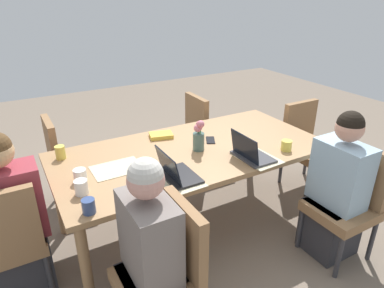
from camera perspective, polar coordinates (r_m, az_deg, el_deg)
ground_plane at (r=3.22m, az=0.00°, el=-13.18°), size 10.00×10.00×0.00m
dining_table at (r=2.85m, az=0.00°, el=-2.16°), size 2.22×1.09×0.75m
chair_near_left_near at (r=2.10m, az=-4.10°, el=-19.85°), size 0.44×0.44×0.90m
person_near_left_near at (r=2.10m, az=-6.82°, el=-18.94°), size 0.36×0.40×1.19m
chair_near_left_mid at (r=2.92m, az=24.60°, el=-8.17°), size 0.44×0.44×0.90m
person_near_left_mid at (r=2.88m, az=22.85°, el=-7.66°), size 0.36×0.40×1.19m
chair_head_left_left_far at (r=2.57m, az=-28.37°, el=-13.63°), size 0.44×0.44×0.90m
person_head_left_left_far at (r=2.62m, az=-27.27°, el=-11.96°), size 0.40×0.36×1.19m
chair_head_right_right_near at (r=3.80m, az=18.33°, el=0.44°), size 0.44×0.44×0.90m
chair_far_right_mid at (r=3.45m, az=-20.01°, el=-2.24°), size 0.44×0.44×0.90m
chair_far_right_far at (r=3.93m, az=2.20°, el=2.52°), size 0.44×0.44×0.90m
flower_vase at (r=2.76m, az=1.14°, el=1.51°), size 0.09×0.11×0.27m
placemat_near_left_near at (r=2.39m, az=-2.24°, el=-5.91°), size 0.27×0.37×0.00m
placemat_near_left_mid at (r=2.73m, az=10.69°, el=-2.26°), size 0.28×0.37×0.00m
placemat_head_left_left_far at (r=2.59m, az=-12.35°, el=-3.98°), size 0.36×0.26×0.00m
laptop_near_left_mid at (r=2.69m, az=9.70°, el=-1.58°), size 0.22×0.32×0.21m
laptop_near_left_near at (r=2.38m, az=-2.65°, el=-4.79°), size 0.22×0.32×0.21m
coffee_mug_near_left at (r=2.89m, az=15.41°, el=-0.24°), size 0.09×0.09×0.09m
coffee_mug_near_right at (r=2.84m, az=-21.04°, el=-1.31°), size 0.08×0.08×0.11m
coffee_mug_centre_left at (r=2.13m, az=-16.80°, el=-9.86°), size 0.08×0.08×0.09m
coffee_mug_centre_right at (r=2.32m, az=-17.93°, el=-6.86°), size 0.09×0.09×0.10m
coffee_mug_far_left at (r=2.47m, az=-18.09°, el=-5.00°), size 0.09×0.09×0.09m
book_red_cover at (r=3.06m, az=-5.16°, el=1.44°), size 0.23×0.19×0.04m
phone_black at (r=2.99m, az=3.08°, el=0.65°), size 0.13×0.17×0.01m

